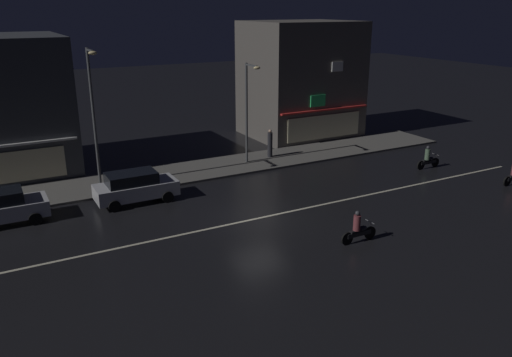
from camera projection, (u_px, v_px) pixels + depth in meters
The scene contains 11 objects.
ground_plane at pixel (258, 218), 25.56m from camera, with size 140.00×140.00×0.00m, color black.
lane_divider_stripe at pixel (258, 218), 25.55m from camera, with size 36.45×0.16×0.01m, color beige.
sidewalk_far at pixel (193, 171), 32.62m from camera, with size 38.37×4.03×0.14m, color #5B5954.
storefront_left_block at pixel (300, 79), 41.01m from camera, with size 8.16×7.08×8.92m.
streetlamp_west at pixel (94, 108), 28.19m from camera, with size 0.44×1.64×7.77m.
streetlamp_mid at pixel (248, 105), 32.93m from camera, with size 0.44×1.64×6.49m.
pedestrian_on_sidewalk at pixel (270, 144), 35.25m from camera, with size 0.34×0.34×1.92m.
parked_car_near_kerb at pixel (135, 187), 27.46m from camera, with size 4.30×1.98×1.67m.
motorcycle_following at pixel (428, 159), 33.25m from camera, with size 1.90×0.60×1.52m.
motorcycle_opposite_lane at pixel (358, 229), 22.80m from camera, with size 1.90×0.60×1.52m.
traffic_cone at pixel (112, 195), 27.92m from camera, with size 0.36×0.36×0.55m, color orange.
Camera 1 is at (-11.37, -20.68, 10.00)m, focal length 36.21 mm.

